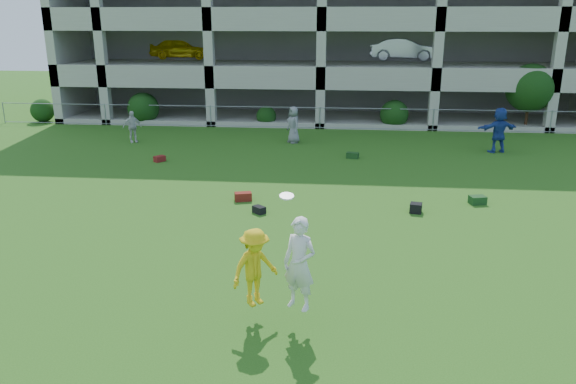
# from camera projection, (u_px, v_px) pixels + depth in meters

# --- Properties ---
(ground) EXTENTS (100.00, 100.00, 0.00)m
(ground) POSITION_uv_depth(u_px,v_px,m) (282.00, 293.00, 12.36)
(ground) COLOR #235114
(ground) RESTS_ON ground
(bystander_b) EXTENTS (0.94, 0.81, 1.52)m
(bystander_b) POSITION_uv_depth(u_px,v_px,m) (132.00, 127.00, 26.98)
(bystander_b) COLOR silver
(bystander_b) RESTS_ON ground
(bystander_c) EXTENTS (0.94, 1.02, 1.75)m
(bystander_c) POSITION_uv_depth(u_px,v_px,m) (293.00, 125.00, 26.87)
(bystander_c) COLOR gray
(bystander_c) RESTS_ON ground
(bystander_d) EXTENTS (1.96, 1.11, 2.01)m
(bystander_d) POSITION_uv_depth(u_px,v_px,m) (499.00, 130.00, 24.92)
(bystander_d) COLOR #213F98
(bystander_d) RESTS_ON ground
(bag_red_a) EXTENTS (0.61, 0.44, 0.28)m
(bag_red_a) POSITION_uv_depth(u_px,v_px,m) (243.00, 197.00, 18.53)
(bag_red_a) COLOR #611A10
(bag_red_a) RESTS_ON ground
(bag_black_b) EXTENTS (0.46, 0.46, 0.22)m
(bag_black_b) POSITION_uv_depth(u_px,v_px,m) (259.00, 210.00, 17.37)
(bag_black_b) COLOR black
(bag_black_b) RESTS_ON ground
(bag_green_c) EXTENTS (0.57, 0.47, 0.26)m
(bag_green_c) POSITION_uv_depth(u_px,v_px,m) (477.00, 200.00, 18.23)
(bag_green_c) COLOR #153917
(bag_green_c) RESTS_ON ground
(crate_d) EXTENTS (0.42, 0.42, 0.30)m
(crate_d) POSITION_uv_depth(u_px,v_px,m) (416.00, 208.00, 17.41)
(crate_d) COLOR black
(crate_d) RESTS_ON ground
(bag_red_f) EXTENTS (0.50, 0.53, 0.24)m
(bag_red_f) POSITION_uv_depth(u_px,v_px,m) (160.00, 159.00, 23.55)
(bag_red_f) COLOR #5E1015
(bag_red_f) RESTS_ON ground
(bag_green_g) EXTENTS (0.56, 0.42, 0.25)m
(bag_green_g) POSITION_uv_depth(u_px,v_px,m) (353.00, 155.00, 24.10)
(bag_green_g) COLOR black
(bag_green_g) RESTS_ON ground
(frisbee_contest) EXTENTS (1.87, 1.14, 2.37)m
(frisbee_contest) POSITION_uv_depth(u_px,v_px,m) (271.00, 266.00, 10.82)
(frisbee_contest) COLOR yellow
(frisbee_contest) RESTS_ON ground
(parking_garage) EXTENTS (30.00, 14.00, 12.00)m
(parking_garage) POSITION_uv_depth(u_px,v_px,m) (327.00, 14.00, 36.87)
(parking_garage) COLOR #9E998C
(parking_garage) RESTS_ON ground
(fence) EXTENTS (36.06, 0.06, 1.20)m
(fence) POSITION_uv_depth(u_px,v_px,m) (320.00, 118.00, 30.22)
(fence) COLOR gray
(fence) RESTS_ON ground
(shrub_row) EXTENTS (34.38, 2.52, 3.50)m
(shrub_row) POSITION_uv_depth(u_px,v_px,m) (406.00, 100.00, 30.19)
(shrub_row) COLOR #163D11
(shrub_row) RESTS_ON ground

